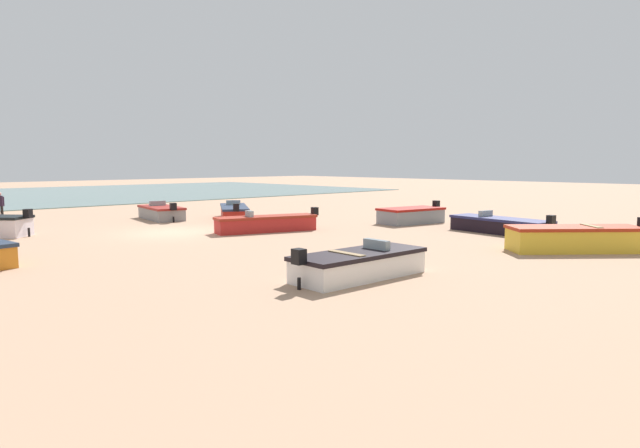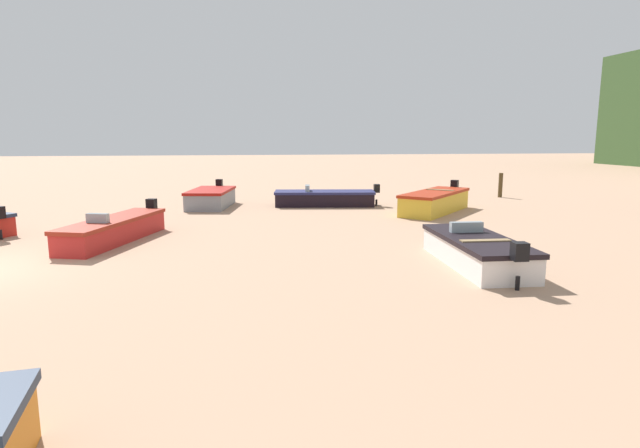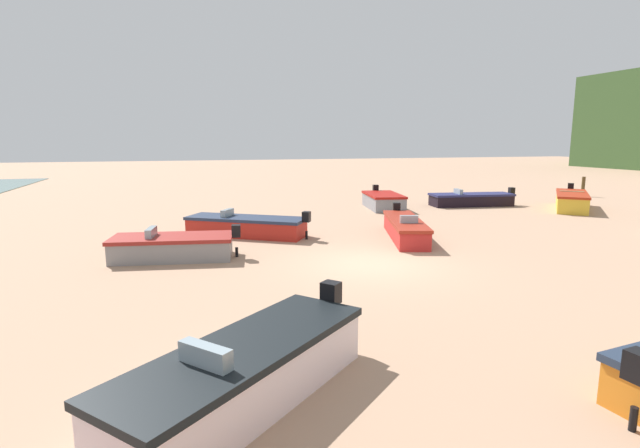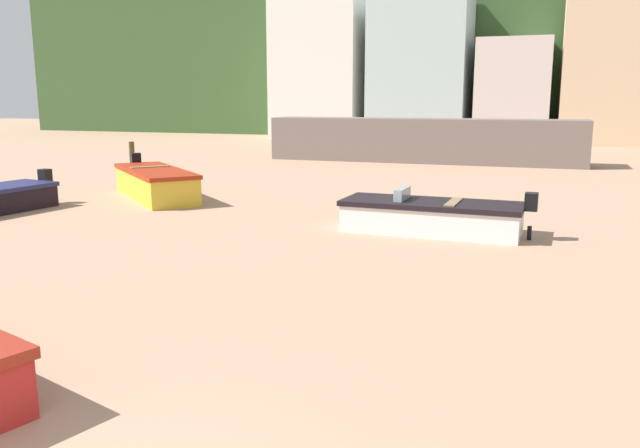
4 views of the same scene
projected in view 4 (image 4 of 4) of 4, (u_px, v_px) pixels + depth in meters
headland_hill at (513, 66)px, 63.40m from camera, size 90.00×32.00×12.68m
harbor_pier at (423, 140)px, 31.86m from camera, size 15.50×2.40×2.16m
townhouse_centre_left at (324, 71)px, 50.88m from camera, size 6.87×6.84×10.62m
townhouse_centre at (421, 68)px, 47.74m from camera, size 7.11×5.73×10.86m
townhouse_centre_right at (514, 92)px, 46.35m from camera, size 5.06×6.80×7.27m
townhouse_right at (607, 70)px, 43.28m from camera, size 5.79×5.05×10.13m
boat_yellow_1 at (155, 183)px, 20.29m from camera, size 4.64×4.36×1.25m
boat_white_4 at (432, 216)px, 15.05m from camera, size 4.50×1.71×1.07m
mooring_post_near_water at (132, 157)px, 27.07m from camera, size 0.22×0.22×1.34m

